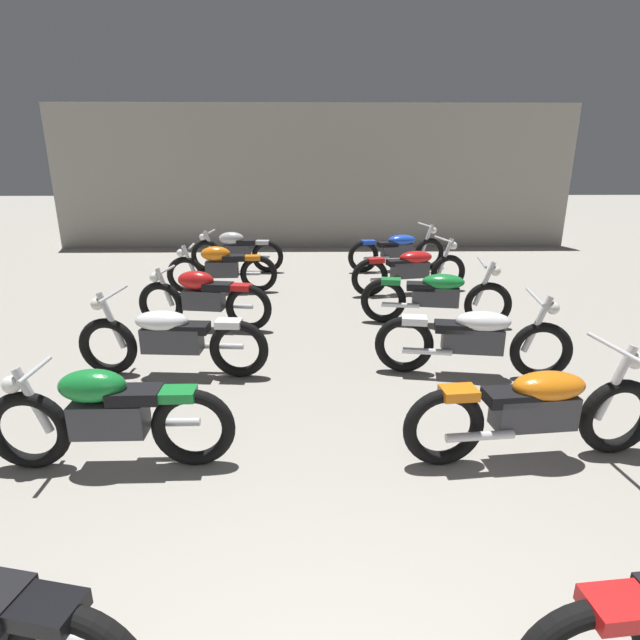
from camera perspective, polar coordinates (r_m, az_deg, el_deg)
The scene contains 11 objects.
back_wall at distance 13.78m, azimuth -0.72°, elevation 15.57°, with size 13.39×0.24×3.60m, color #9E998E.
motorcycle_left_row_1 at distance 4.43m, azimuth -22.50°, elevation -9.75°, with size 1.97×0.48×0.88m.
motorcycle_left_row_2 at distance 5.97m, azimuth -16.25°, elevation -1.92°, with size 2.17×0.68×0.97m.
motorcycle_left_row_3 at distance 7.48m, azimuth -12.88°, elevation 2.43°, with size 1.96×0.53×0.88m.
motorcycle_left_row_4 at distance 9.39m, azimuth -10.91°, elevation 5.73°, with size 1.97×0.48×0.88m.
motorcycle_left_row_5 at distance 11.02m, azimuth -9.30°, elevation 7.65°, with size 1.97×0.48×0.88m.
motorcycle_right_row_1 at distance 4.56m, azimuth 22.88°, elevation -9.11°, with size 2.17×0.68×0.97m.
motorcycle_right_row_2 at distance 5.98m, azimuth 16.72°, elevation -1.94°, with size 2.16×0.68×0.97m.
motorcycle_right_row_3 at distance 7.64m, azimuth 12.82°, elevation 2.72°, with size 2.16×0.68×0.97m.
motorcycle_right_row_4 at distance 9.31m, azimuth 10.06°, elevation 5.64°, with size 2.14×0.79×0.97m.
motorcycle_right_row_5 at distance 11.14m, azimuth 8.64°, elevation 7.76°, with size 2.15×0.78×0.97m.
Camera 1 is at (-0.12, -0.89, 2.43)m, focal length 28.75 mm.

